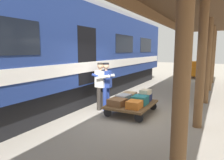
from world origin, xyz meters
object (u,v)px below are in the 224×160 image
Objects in this scene: suitcase_teal_softside at (140,100)px; suitcase_orange_carryall at (134,104)px; porter_in_overalls at (106,84)px; porter_by_door at (101,84)px; suitcase_tan_vintage at (129,96)px; suitcase_gray_aluminum at (124,98)px; train_car at (56,52)px; suitcase_brown_leather at (117,102)px; suitcase_cream_canvas at (145,92)px; baggage_tug at (192,70)px; suitcase_navy_fabric at (145,98)px; luggage_cart at (132,105)px.

suitcase_orange_carryall is at bearing 90.00° from suitcase_teal_softside.
porter_in_overalls and porter_by_door have the same top height.
suitcase_gray_aluminum reaches higher than suitcase_tan_vintage.
suitcase_teal_softside is (-0.60, 0.49, 0.02)m from suitcase_tan_vintage.
train_car is 2.25m from porter_by_door.
porter_in_overalls is (0.71, -0.47, 0.46)m from suitcase_brown_leather.
porter_by_door is at bearing 7.66° from suitcase_gray_aluminum.
suitcase_cream_canvas is at bearing -167.56° from train_car.
porter_in_overalls is at bearing 1.96° from suitcase_gray_aluminum.
baggage_tug reaches higher than suitcase_orange_carryall.
porter_in_overalls reaches higher than suitcase_teal_softside.
suitcase_tan_vintage is at bearing -164.37° from train_car.
suitcase_tan_vintage reaches higher than suitcase_navy_fabric.
train_car is 9.96× the size of luggage_cart.
suitcase_tan_vintage reaches higher than suitcase_brown_leather.
suitcase_navy_fabric is at bearing -48.03° from suitcase_cream_canvas.
suitcase_orange_carryall reaches higher than suitcase_brown_leather.
luggage_cart is 0.98× the size of baggage_tug.
suitcase_orange_carryall is (-0.60, 0.49, -0.02)m from suitcase_gray_aluminum.
suitcase_cream_canvas reaches higher than suitcase_gray_aluminum.
train_car is 37.26× the size of suitcase_tan_vintage.
suitcase_tan_vintage is at bearing 0.00° from suitcase_navy_fabric.
suitcase_navy_fabric is (-0.30, -0.49, 0.17)m from luggage_cart.
suitcase_teal_softside is at bearing 140.71° from suitcase_tan_vintage.
porter_by_door is at bearing 22.70° from suitcase_navy_fabric.
suitcase_navy_fabric is at bearing 87.89° from baggage_tug.
suitcase_brown_leather reaches higher than luggage_cart.
train_car is 34.72× the size of suitcase_gray_aluminum.
suitcase_gray_aluminum is at bearing -39.29° from suitcase_orange_carryall.
porter_in_overalls is 0.92× the size of baggage_tug.
porter_by_door is at bearing -24.05° from suitcase_brown_leather.
baggage_tug is (-0.37, -10.14, 0.16)m from suitcase_navy_fabric.
porter_by_door is (0.15, 0.09, 0.00)m from porter_in_overalls.
suitcase_teal_softside is 0.99× the size of suitcase_gray_aluminum.
suitcase_orange_carryall is 0.94× the size of suitcase_brown_leather.
porter_in_overalls is (-2.08, -0.26, -1.14)m from train_car.
train_car is 3.76m from suitcase_orange_carryall.
suitcase_cream_canvas reaches higher than suitcase_tan_vintage.
baggage_tug is (-3.77, -10.92, -1.43)m from train_car.
porter_by_door reaches higher than suitcase_cream_canvas.
suitcase_teal_softside reaches higher than suitcase_brown_leather.
suitcase_cream_canvas is at bearing -159.76° from porter_in_overalls.
train_car reaches higher than suitcase_cream_canvas.
train_car is at bearing 5.28° from luggage_cart.
suitcase_brown_leather is 0.30× the size of porter_by_door.
luggage_cart is 3.72× the size of suitcase_orange_carryall.
suitcase_gray_aluminum is 10.68m from baggage_tug.
baggage_tug is (-1.68, -10.66, -0.30)m from porter_in_overalls.
porter_by_door is (0.85, 0.11, 0.44)m from suitcase_gray_aluminum.
suitcase_navy_fabric is 1.64m from porter_by_door.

